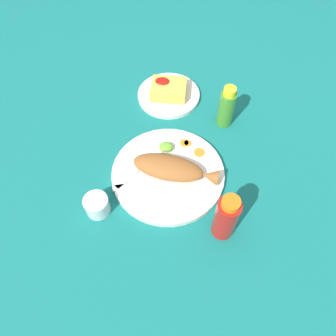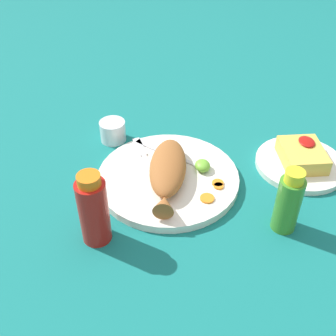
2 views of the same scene
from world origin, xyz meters
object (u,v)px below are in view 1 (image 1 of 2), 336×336
side_plate_fries (169,95)px  hot_sauce_bottle_red (226,217)px  hot_sauce_bottle_green (226,107)px  fork_far (138,170)px  main_plate (168,174)px  fork_near (142,185)px  salt_cup (97,206)px  fried_fish (172,168)px

side_plate_fries → hot_sauce_bottle_red: bearing=111.6°
hot_sauce_bottle_green → hot_sauce_bottle_red: bearing=89.8°
fork_far → hot_sauce_bottle_red: hot_sauce_bottle_red is taller
main_plate → fork_near: fork_near is taller
hot_sauce_bottle_red → salt_cup: bearing=-4.2°
fried_fish → hot_sauce_bottle_red: hot_sauce_bottle_red is taller
fried_fish → fork_far: (0.09, -0.00, -0.02)m
fork_near → side_plate_fries: (-0.03, -0.35, -0.01)m
fork_far → side_plate_fries: size_ratio=0.75×
main_plate → salt_cup: bearing=36.1°
salt_cup → side_plate_fries: 0.45m
fried_fish → hot_sauce_bottle_red: 0.20m
hot_sauce_bottle_red → hot_sauce_bottle_green: size_ratio=1.10×
hot_sauce_bottle_red → side_plate_fries: bearing=-68.4°
fried_fish → side_plate_fries: (0.04, -0.31, -0.03)m
fork_near → salt_cup: salt_cup is taller
hot_sauce_bottle_red → salt_cup: size_ratio=2.44×
fork_far → hot_sauce_bottle_green: 0.32m
fried_fish → salt_cup: (0.18, 0.12, -0.02)m
hot_sauce_bottle_green → side_plate_fries: bearing=-27.4°
side_plate_fries → fried_fish: bearing=97.4°
fork_near → hot_sauce_bottle_green: (-0.22, -0.26, 0.05)m
fork_near → fork_far: 0.05m
fork_far → hot_sauce_bottle_green: size_ratio=1.09×
fork_near → hot_sauce_bottle_red: (-0.21, 0.10, 0.05)m
fried_fish → hot_sauce_bottle_green: 0.26m
hot_sauce_bottle_green → salt_cup: 0.47m
fork_near → hot_sauce_bottle_green: size_ratio=1.31×
main_plate → fried_fish: fried_fish is taller
salt_cup → side_plate_fries: size_ratio=0.31×
fork_near → hot_sauce_bottle_red: 0.24m
hot_sauce_bottle_red → side_plate_fries: hot_sauce_bottle_red is taller
fork_far → hot_sauce_bottle_green: (-0.23, -0.21, 0.05)m
hot_sauce_bottle_red → hot_sauce_bottle_green: (-0.00, -0.36, -0.01)m
fried_fish → side_plate_fries: fried_fish is taller
fork_near → hot_sauce_bottle_green: 0.34m
main_plate → hot_sauce_bottle_green: 0.27m
fried_fish → fork_near: fried_fish is taller
main_plate → fork_far: fork_far is taller
hot_sauce_bottle_red → fork_far: bearing=-32.0°
fork_near → salt_cup: 0.13m
main_plate → fork_near: bearing=36.7°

